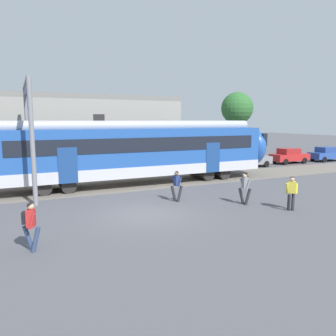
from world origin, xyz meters
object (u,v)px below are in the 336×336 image
(pedestrian_grey, at_px, (245,186))
(pedestrian_yellow, at_px, (292,190))
(parked_car_red, at_px, (289,156))
(parked_car_grey, at_px, (250,159))
(parked_car_blue, at_px, (327,154))
(pedestrian_red, at_px, (30,222))
(pedestrian_navy, at_px, (177,184))

(pedestrian_grey, relative_size, pedestrian_yellow, 1.00)
(pedestrian_yellow, bearing_deg, parked_car_red, 45.14)
(parked_car_grey, bearing_deg, parked_car_red, 5.06)
(pedestrian_grey, distance_m, parked_car_blue, 22.68)
(parked_car_red, bearing_deg, parked_car_blue, -3.27)
(parked_car_grey, distance_m, parked_car_blue, 10.46)
(pedestrian_yellow, xyz_separation_m, parked_car_grey, (7.93, 12.86, -0.21))
(pedestrian_grey, relative_size, parked_car_red, 0.41)
(pedestrian_grey, bearing_deg, pedestrian_red, -169.14)
(pedestrian_grey, bearing_deg, parked_car_red, 38.16)
(pedestrian_red, relative_size, pedestrian_navy, 1.00)
(pedestrian_yellow, xyz_separation_m, parked_car_blue, (18.38, 13.05, -0.21))
(pedestrian_red, bearing_deg, pedestrian_grey, 10.86)
(pedestrian_red, height_order, parked_car_blue, pedestrian_red)
(pedestrian_yellow, bearing_deg, parked_car_grey, 58.36)
(parked_car_red, relative_size, parked_car_blue, 0.99)
(pedestrian_navy, distance_m, pedestrian_yellow, 5.79)
(pedestrian_yellow, distance_m, parked_car_grey, 15.11)
(pedestrian_grey, relative_size, parked_car_grey, 0.41)
(pedestrian_navy, xyz_separation_m, pedestrian_grey, (2.91, -2.07, 0.00))
(pedestrian_red, height_order, parked_car_grey, pedestrian_red)
(pedestrian_navy, bearing_deg, parked_car_blue, 21.95)
(parked_car_grey, relative_size, parked_car_blue, 1.00)
(parked_car_red, bearing_deg, pedestrian_yellow, -134.86)
(pedestrian_red, xyz_separation_m, pedestrian_yellow, (11.68, 0.13, 0.00))
(pedestrian_red, height_order, parked_car_red, pedestrian_red)
(pedestrian_navy, height_order, pedestrian_yellow, same)
(parked_car_grey, xyz_separation_m, parked_car_blue, (10.46, 0.18, 0.00))
(pedestrian_grey, relative_size, parked_car_blue, 0.41)
(pedestrian_navy, relative_size, pedestrian_yellow, 1.00)
(pedestrian_grey, distance_m, pedestrian_yellow, 2.29)
(pedestrian_red, relative_size, parked_car_grey, 0.41)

